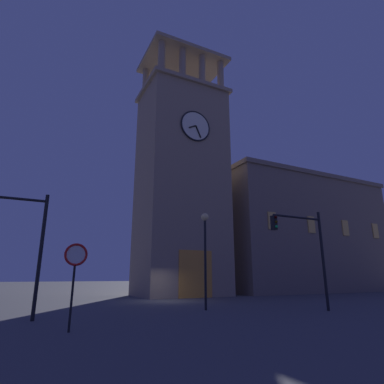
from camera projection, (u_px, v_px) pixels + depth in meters
name	position (u px, v px, depth m)	size (l,w,h in m)	color
ground_plane	(165.00, 301.00, 23.22)	(200.00, 200.00, 0.00)	#4C4C51
clocktower	(182.00, 182.00, 32.12)	(8.78, 6.80, 27.47)	gray
adjacent_wing_building	(300.00, 234.00, 39.17)	(22.35, 9.11, 13.69)	#75665B
traffic_signal_near	(306.00, 242.00, 17.15)	(3.54, 0.41, 5.37)	black
traffic_signal_mid	(9.00, 230.00, 13.28)	(3.96, 0.41, 5.38)	black
street_lamp	(205.00, 241.00, 17.98)	(0.44, 0.44, 5.36)	black
no_horn_sign	(75.00, 262.00, 10.87)	(0.78, 0.14, 2.91)	black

